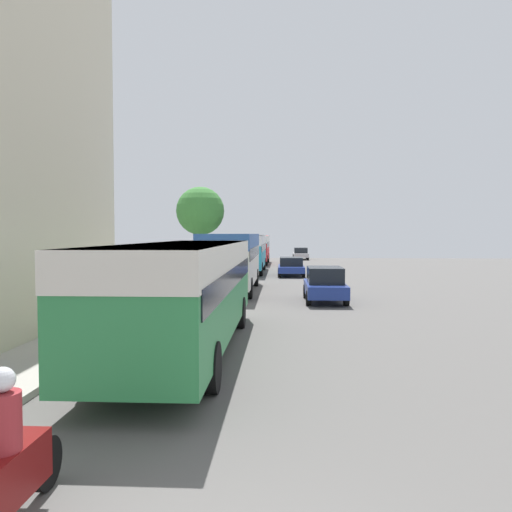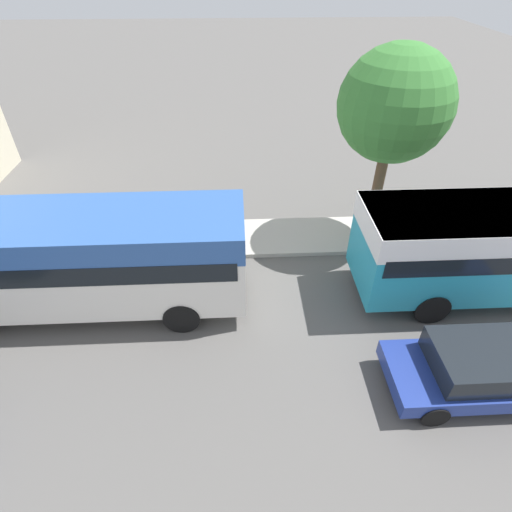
{
  "view_description": "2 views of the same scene",
  "coord_description": "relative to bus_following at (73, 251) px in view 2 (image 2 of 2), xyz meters",
  "views": [
    {
      "loc": [
        0.63,
        -3.2,
        3.07
      ],
      "look_at": [
        -0.88,
        25.86,
        1.77
      ],
      "focal_mm": 35.0,
      "sensor_mm": 36.0,
      "label": 1
    },
    {
      "loc": [
        6.71,
        27.57,
        8.5
      ],
      "look_at": [
        -1.36,
        27.98,
        2.15
      ],
      "focal_mm": 28.0,
      "sensor_mm": 36.0,
      "label": 2
    }
  ],
  "objects": [
    {
      "name": "bus_following",
      "position": [
        0.0,
        0.0,
        0.0
      ],
      "size": [
        2.53,
        9.25,
        3.06
      ],
      "color": "silver",
      "rests_on": "ground_plane"
    },
    {
      "name": "car_distant",
      "position": [
        3.33,
        9.95,
        -1.27
      ],
      "size": [
        1.92,
        4.17,
        1.36
      ],
      "color": "navy",
      "rests_on": "ground_plane"
    },
    {
      "name": "street_tree",
      "position": [
        -3.19,
        9.25,
        2.68
      ],
      "size": [
        3.44,
        3.44,
        6.27
      ],
      "color": "brown",
      "rests_on": "sidewalk"
    }
  ]
}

